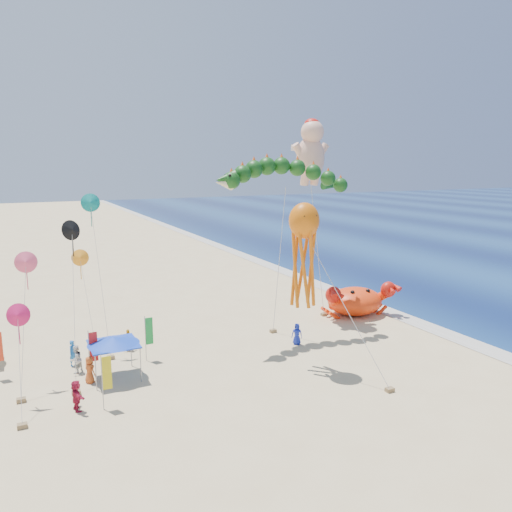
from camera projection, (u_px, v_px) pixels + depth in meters
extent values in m
plane|color=#D1B784|center=(291.00, 342.00, 38.10)|extent=(320.00, 320.00, 0.00)
plane|color=silver|center=(410.00, 320.00, 43.33)|extent=(320.00, 320.00, 0.00)
ellipsoid|color=#F4370C|center=(355.00, 301.00, 44.82)|extent=(5.63, 4.86, 2.45)
sphere|color=#B5150B|center=(337.00, 296.00, 42.52)|extent=(1.46, 1.46, 1.46)
sphere|color=black|center=(354.00, 293.00, 43.53)|extent=(0.38, 0.38, 0.38)
sphere|color=#B5150B|center=(387.00, 289.00, 44.91)|extent=(1.46, 1.46, 1.46)
sphere|color=black|center=(368.00, 291.00, 44.20)|extent=(0.38, 0.38, 0.38)
cone|color=#103D11|center=(221.00, 179.00, 35.42)|extent=(1.57, 1.16, 1.28)
cylinder|color=#B2B2B2|center=(279.00, 261.00, 39.00)|extent=(0.74, 0.66, 11.55)
cube|color=olive|center=(273.00, 331.00, 40.17)|extent=(0.50, 0.35, 0.25)
ellipsoid|color=#FBB899|center=(310.00, 158.00, 42.23)|extent=(2.52, 2.07, 3.71)
sphere|color=#FBB899|center=(312.00, 132.00, 41.63)|extent=(1.94, 1.94, 1.94)
ellipsoid|color=red|center=(312.00, 124.00, 41.61)|extent=(1.25, 1.25, 0.88)
cylinder|color=#B2B2B2|center=(317.00, 247.00, 43.54)|extent=(1.30, 0.83, 12.20)
cube|color=olive|center=(324.00, 314.00, 44.59)|extent=(0.50, 0.35, 0.25)
ellipsoid|color=#DA630B|center=(304.00, 221.00, 31.91)|extent=(2.03, 1.83, 2.33)
cylinder|color=#B2B2B2|center=(345.00, 307.00, 30.87)|extent=(2.66, 5.82, 9.00)
cube|color=olive|center=(390.00, 390.00, 29.72)|extent=(0.50, 0.35, 0.25)
cylinder|color=gray|center=(96.00, 373.00, 29.77)|extent=(0.06, 0.06, 2.20)
cylinder|color=gray|center=(141.00, 365.00, 30.94)|extent=(0.06, 0.06, 2.20)
cylinder|color=gray|center=(89.00, 357.00, 32.14)|extent=(0.06, 0.06, 2.20)
cylinder|color=gray|center=(131.00, 351.00, 33.31)|extent=(0.06, 0.06, 2.20)
cube|color=#153ABA|center=(114.00, 344.00, 31.33)|extent=(2.93, 2.93, 0.08)
cone|color=#153ABA|center=(113.00, 340.00, 31.28)|extent=(3.22, 3.22, 0.45)
cylinder|color=gray|center=(102.00, 382.00, 27.30)|extent=(0.05, 0.05, 3.20)
cube|color=gold|center=(107.00, 373.00, 27.34)|extent=(0.50, 0.04, 1.90)
cylinder|color=gray|center=(89.00, 355.00, 31.21)|extent=(0.05, 0.05, 3.20)
cube|color=red|center=(94.00, 347.00, 31.24)|extent=(0.50, 0.04, 1.90)
cylinder|color=gray|center=(146.00, 339.00, 34.14)|extent=(0.05, 0.05, 3.20)
cube|color=green|center=(149.00, 331.00, 34.17)|extent=(0.50, 0.04, 1.90)
imported|color=gold|center=(128.00, 340.00, 36.19)|extent=(0.95, 0.43, 1.60)
imported|color=#1E65B3|center=(73.00, 353.00, 33.46)|extent=(0.77, 0.73, 1.76)
imported|color=beige|center=(76.00, 359.00, 32.30)|extent=(1.13, 1.10, 1.84)
imported|color=#B74D1D|center=(90.00, 370.00, 30.83)|extent=(0.87, 0.99, 1.70)
imported|color=#AA1B39|center=(76.00, 396.00, 27.33)|extent=(0.74, 1.68, 1.75)
imported|color=#1F30B7|center=(297.00, 334.00, 37.40)|extent=(0.95, 0.87, 1.63)
cone|color=#0B7D76|center=(90.00, 202.00, 34.79)|extent=(1.30, 0.51, 1.32)
cylinder|color=#B2B2B2|center=(102.00, 281.00, 34.56)|extent=(0.55, 3.04, 10.49)
cube|color=olive|center=(114.00, 360.00, 34.30)|extent=(0.50, 0.35, 0.25)
cone|color=#F55175|center=(26.00, 262.00, 29.83)|extent=(1.30, 0.51, 1.32)
cylinder|color=#B2B2B2|center=(37.00, 329.00, 29.30)|extent=(0.55, 3.04, 7.36)
cube|color=olive|center=(48.00, 397.00, 28.77)|extent=(0.50, 0.35, 0.25)
cone|color=#CC1658|center=(18.00, 315.00, 27.62)|extent=(1.30, 0.51, 1.32)
cylinder|color=#B2B2B2|center=(27.00, 367.00, 26.87)|extent=(0.55, 3.04, 4.91)
cube|color=olive|center=(38.00, 421.00, 26.11)|extent=(0.50, 0.35, 0.25)
cone|color=black|center=(72.00, 230.00, 31.45)|extent=(1.30, 0.51, 1.32)
cylinder|color=#B2B2B2|center=(84.00, 306.00, 31.08)|extent=(0.55, 3.04, 9.04)
cube|color=olive|center=(96.00, 383.00, 30.70)|extent=(0.50, 0.35, 0.25)
cone|color=orange|center=(80.00, 258.00, 38.35)|extent=(1.30, 0.51, 1.32)
cylinder|color=#B2B2B2|center=(89.00, 301.00, 37.71)|extent=(0.55, 3.04, 6.05)
cube|color=olive|center=(98.00, 345.00, 37.05)|extent=(0.50, 0.35, 0.25)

